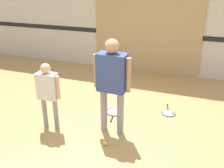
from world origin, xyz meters
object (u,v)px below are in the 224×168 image
person_student_left (48,89)px  tennis_ball_by_spare_racket (173,113)px  tennis_ball_near_instructor (106,143)px  tennis_ball_stray_left (121,112)px  person_instructor (112,78)px  racket_spare_on_floor (169,113)px  racket_second_spare (114,112)px

person_student_left → tennis_ball_by_spare_racket: (1.92, 1.15, -0.69)m
person_student_left → tennis_ball_near_instructor: person_student_left is taller
tennis_ball_near_instructor → tennis_ball_stray_left: 1.02m
person_instructor → racket_spare_on_floor: bearing=50.4°
person_instructor → tennis_ball_stray_left: (-0.04, 0.62, -0.95)m
racket_spare_on_floor → racket_second_spare: size_ratio=0.95×
racket_second_spare → tennis_ball_stray_left: (0.13, 0.03, 0.02)m
person_student_left → racket_spare_on_floor: (1.84, 1.17, -0.71)m
racket_second_spare → tennis_ball_near_instructor: tennis_ball_near_instructor is taller
tennis_ball_by_spare_racket → tennis_ball_stray_left: (-0.93, -0.29, 0.00)m
person_instructor → tennis_ball_near_instructor: person_instructor is taller
racket_spare_on_floor → tennis_ball_near_instructor: bearing=137.1°
tennis_ball_by_spare_racket → person_instructor: bearing=-134.3°
tennis_ball_near_instructor → tennis_ball_by_spare_racket: (0.86, 1.31, 0.00)m
racket_spare_on_floor → tennis_ball_by_spare_racket: size_ratio=7.75×
racket_spare_on_floor → tennis_ball_near_instructor: size_ratio=7.75×
person_student_left → tennis_ball_by_spare_racket: size_ratio=17.61×
racket_second_spare → person_instructor: bearing=7.0°
person_instructor → racket_second_spare: (-0.17, 0.59, -0.97)m
person_instructor → racket_spare_on_floor: (0.82, 0.94, -0.97)m
racket_second_spare → tennis_ball_stray_left: tennis_ball_stray_left is taller
person_student_left → racket_second_spare: (0.86, 0.83, -0.71)m
person_student_left → tennis_ball_by_spare_racket: 2.34m
racket_second_spare → tennis_ball_near_instructor: size_ratio=8.19×
tennis_ball_by_spare_racket → tennis_ball_stray_left: same height
racket_spare_on_floor → tennis_ball_stray_left: tennis_ball_stray_left is taller
racket_second_spare → tennis_ball_by_spare_racket: bearing=98.3°
person_instructor → person_student_left: 1.09m
racket_spare_on_floor → tennis_ball_by_spare_racket: bearing=-117.1°
person_instructor → person_student_left: (-1.03, -0.23, -0.26)m
person_student_left → tennis_ball_stray_left: bearing=37.9°
tennis_ball_near_instructor → tennis_ball_by_spare_racket: size_ratio=1.00×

